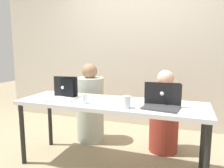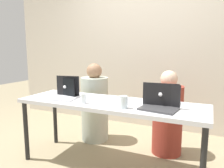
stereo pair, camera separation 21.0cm
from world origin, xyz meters
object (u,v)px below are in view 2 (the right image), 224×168
(laptop_back_left, at_px, (71,92))
(water_glass_left, at_px, (84,99))
(water_glass_right, at_px, (124,103))
(person_on_left, at_px, (95,106))
(person_on_right, at_px, (167,117))
(laptop_front_left, at_px, (65,94))
(laptop_back_right, at_px, (162,100))
(laptop_front_right, at_px, (160,104))

(laptop_back_left, relative_size, water_glass_left, 3.29)
(laptop_back_left, relative_size, water_glass_right, 2.76)
(person_on_left, xyz_separation_m, person_on_right, (1.01, 0.00, -0.03))
(person_on_left, bearing_deg, water_glass_right, 135.58)
(person_on_left, bearing_deg, laptop_front_left, 89.57)
(laptop_back_left, xyz_separation_m, water_glass_right, (0.78, -0.26, 0.00))
(laptop_back_right, relative_size, laptop_front_right, 0.99)
(person_on_right, bearing_deg, laptop_front_left, 42.89)
(person_on_left, bearing_deg, laptop_back_right, 155.84)
(laptop_front_right, bearing_deg, person_on_right, 101.52)
(laptop_front_left, height_order, water_glass_right, laptop_front_left)
(laptop_back_right, bearing_deg, water_glass_right, 38.10)
(water_glass_right, xyz_separation_m, water_glass_left, (-0.44, 0.01, -0.01))
(person_on_left, xyz_separation_m, laptop_back_right, (1.03, -0.50, 0.30))
(water_glass_right, bearing_deg, laptop_front_left, 170.68)
(person_on_left, distance_m, laptop_front_left, 0.71)
(person_on_left, bearing_deg, laptop_front_right, 150.21)
(laptop_front_left, bearing_deg, laptop_back_right, -1.57)
(laptop_back_left, bearing_deg, laptop_back_right, -168.36)
(laptop_front_left, distance_m, water_glass_left, 0.33)
(laptop_back_right, bearing_deg, laptop_front_left, 4.42)
(person_on_right, relative_size, laptop_back_left, 3.21)
(laptop_front_left, relative_size, laptop_back_left, 0.99)
(person_on_right, height_order, water_glass_left, person_on_right)
(person_on_left, height_order, water_glass_left, person_on_left)
(laptop_front_left, height_order, water_glass_left, laptop_front_left)
(person_on_right, bearing_deg, water_glass_right, 81.20)
(person_on_left, height_order, laptop_front_left, person_on_left)
(laptop_front_left, height_order, laptop_front_right, laptop_front_left)
(laptop_back_left, distance_m, water_glass_right, 0.82)
(person_on_right, bearing_deg, water_glass_left, 57.36)
(person_on_right, relative_size, water_glass_right, 8.85)
(water_glass_left, bearing_deg, water_glass_right, -1.60)
(laptop_front_right, relative_size, water_glass_left, 3.64)
(laptop_front_right, relative_size, water_glass_right, 3.05)
(laptop_front_left, xyz_separation_m, water_glass_left, (0.31, -0.11, -0.01))
(person_on_right, relative_size, laptop_front_right, 2.90)
(person_on_left, distance_m, laptop_front_right, 1.27)
(laptop_front_right, distance_m, water_glass_right, 0.34)
(person_on_right, xyz_separation_m, laptop_front_right, (0.04, -0.64, 0.32))
(person_on_left, bearing_deg, laptop_back_left, 86.99)
(laptop_front_left, relative_size, laptop_front_right, 0.89)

